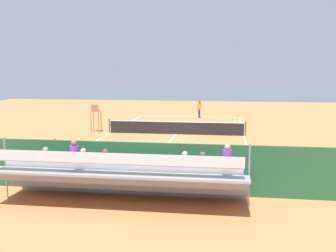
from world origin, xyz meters
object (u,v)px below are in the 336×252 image
at_px(tennis_ball_near, 220,121).
at_px(line_judge, 53,159).
at_px(bleacher_stand, 121,177).
at_px(courtside_bench, 204,176).
at_px(umpire_chair, 96,115).
at_px(equipment_bag, 168,184).
at_px(tennis_net, 176,128).
at_px(tennis_racket, 191,118).
at_px(tennis_player, 199,108).

xyz_separation_m(tennis_ball_near, line_judge, (6.76, 20.76, 0.98)).
bearing_deg(bleacher_stand, courtside_bench, -144.12).
relative_size(umpire_chair, equipment_bag, 2.38).
height_order(tennis_net, umpire_chair, umpire_chair).
relative_size(umpire_chair, tennis_ball_near, 32.42).
distance_m(courtside_bench, tennis_racket, 23.38).
distance_m(tennis_racket, tennis_ball_near, 3.69).
height_order(equipment_bag, tennis_racket, equipment_bag).
distance_m(tennis_net, tennis_ball_near, 8.17).
bearing_deg(tennis_player, line_judge, 78.60).
bearing_deg(line_judge, equipment_bag, 177.81).
distance_m(tennis_net, tennis_racket, 9.98).
distance_m(umpire_chair, courtside_bench, 16.18).
bearing_deg(equipment_bag, tennis_net, -84.19).
distance_m(tennis_player, tennis_racket, 1.27).
bearing_deg(tennis_player, tennis_racket, 16.97).
bearing_deg(tennis_player, bleacher_stand, 87.51).
distance_m(courtside_bench, tennis_ball_near, 20.83).
relative_size(tennis_player, tennis_racket, 3.40).
relative_size(tennis_net, line_judge, 5.35).
bearing_deg(bleacher_stand, tennis_net, -90.23).
distance_m(bleacher_stand, equipment_bag, 2.55).
height_order(tennis_player, line_judge, same).
xyz_separation_m(umpire_chair, equipment_bag, (-7.56, 13.53, -1.13)).
xyz_separation_m(umpire_chair, courtside_bench, (-9.03, 13.40, -0.76)).
relative_size(tennis_net, tennis_player, 5.35).
xyz_separation_m(tennis_racket, line_judge, (3.96, 23.17, 1.00)).
bearing_deg(bleacher_stand, tennis_racket, -90.81).
distance_m(courtside_bench, equipment_bag, 1.52).
bearing_deg(tennis_net, tennis_player, -95.89).
bearing_deg(bleacher_stand, equipment_bag, -125.95).
xyz_separation_m(tennis_player, tennis_ball_near, (-2.05, 2.64, -0.98)).
height_order(tennis_ball_near, line_judge, line_judge).
xyz_separation_m(tennis_net, line_judge, (3.67, 13.21, 0.51)).
bearing_deg(tennis_racket, tennis_net, 88.28).
height_order(tennis_racket, line_judge, line_judge).
distance_m(tennis_player, line_judge, 23.87).
bearing_deg(equipment_bag, tennis_racket, -87.39).
height_order(tennis_net, courtside_bench, tennis_net).
distance_m(bleacher_stand, umpire_chair, 16.67).
distance_m(umpire_chair, tennis_racket, 11.86).
height_order(courtside_bench, tennis_player, tennis_player).
xyz_separation_m(umpire_chair, line_judge, (-2.53, 13.34, -0.30)).
bearing_deg(umpire_chair, equipment_bag, 119.21).
bearing_deg(line_judge, tennis_player, -101.40).
height_order(tennis_net, equipment_bag, tennis_net).
xyz_separation_m(tennis_net, equipment_bag, (-1.36, 13.40, -0.32)).
xyz_separation_m(bleacher_stand, tennis_ball_near, (-3.16, -22.92, -0.93)).
distance_m(courtside_bench, tennis_player, 23.54).
bearing_deg(umpire_chair, tennis_net, 178.80).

